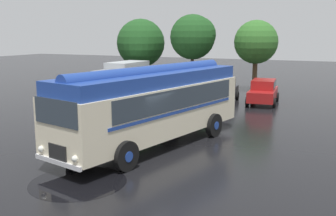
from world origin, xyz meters
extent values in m
plane|color=black|center=(0.00, 0.00, 0.00)|extent=(120.00, 120.00, 0.00)
cube|color=beige|center=(0.03, 0.98, 1.60)|extent=(4.66, 10.31, 2.10)
cube|color=#1E3D93|center=(0.03, 0.98, 2.93)|extent=(4.43, 10.07, 0.56)
cylinder|color=#1E3D93|center=(0.03, 0.98, 3.19)|extent=(2.70, 9.39, 0.60)
cube|color=#2D3842|center=(1.33, 0.99, 2.17)|extent=(1.82, 7.81, 0.84)
cube|color=#2D3842|center=(-1.14, 1.55, 2.17)|extent=(1.82, 7.81, 0.84)
cube|color=#1E3D93|center=(1.31, 0.89, 1.63)|extent=(1.86, 8.00, 0.12)
cube|color=#1E3D93|center=(-1.16, 1.45, 1.63)|extent=(1.86, 8.00, 0.12)
cube|color=#2D3842|center=(-1.09, -3.91, 2.27)|extent=(2.15, 0.53, 0.88)
cube|color=black|center=(-1.09, -3.92, 0.90)|extent=(0.89, 0.26, 0.56)
cube|color=silver|center=(-1.09, -3.94, 0.57)|extent=(2.34, 0.63, 0.16)
sphere|color=white|center=(-0.21, -4.13, 0.87)|extent=(0.22, 0.22, 0.22)
sphere|color=white|center=(-1.97, -3.73, 0.87)|extent=(0.22, 0.22, 0.22)
cylinder|color=black|center=(0.61, -2.33, 0.55)|extent=(0.52, 1.13, 1.10)
cylinder|color=#1E3D93|center=(0.61, -2.33, 0.55)|extent=(0.40, 0.45, 0.39)
cylinder|color=black|center=(-1.93, -1.75, 0.55)|extent=(0.52, 1.13, 1.10)
cylinder|color=#1E3D93|center=(-1.93, -1.75, 0.55)|extent=(0.40, 0.45, 0.39)
cylinder|color=black|center=(1.94, 3.52, 0.55)|extent=(0.52, 1.13, 1.10)
cylinder|color=#1E3D93|center=(1.94, 3.52, 0.55)|extent=(0.40, 0.45, 0.39)
cylinder|color=black|center=(-0.59, 4.09, 0.55)|extent=(0.52, 1.13, 1.10)
cylinder|color=#1E3D93|center=(-0.59, 4.09, 0.55)|extent=(0.40, 0.45, 0.39)
cube|color=silver|center=(-6.06, 13.24, 0.67)|extent=(1.75, 4.22, 0.70)
cube|color=silver|center=(-6.05, 13.39, 1.34)|extent=(1.52, 2.20, 0.64)
cube|color=#2D3842|center=(-5.30, 13.38, 1.34)|extent=(0.05, 1.93, 0.50)
cube|color=#2D3842|center=(-6.81, 13.40, 1.34)|extent=(0.05, 1.93, 0.50)
cylinder|color=black|center=(-5.19, 11.92, 0.32)|extent=(0.21, 0.64, 0.64)
cylinder|color=black|center=(-6.95, 11.95, 0.32)|extent=(0.21, 0.64, 0.64)
cylinder|color=black|center=(-5.16, 14.53, 0.32)|extent=(0.21, 0.64, 0.64)
cylinder|color=black|center=(-6.92, 14.55, 0.32)|extent=(0.21, 0.64, 0.64)
cube|color=silver|center=(-3.03, 12.77, 0.67)|extent=(1.71, 4.20, 0.70)
cube|color=silver|center=(-3.03, 12.92, 1.34)|extent=(1.50, 2.19, 0.64)
cube|color=#2D3842|center=(-2.28, 12.92, 1.34)|extent=(0.03, 1.93, 0.50)
cube|color=#2D3842|center=(-3.79, 12.91, 1.34)|extent=(0.03, 1.93, 0.50)
cylinder|color=black|center=(-2.15, 11.47, 0.32)|extent=(0.20, 0.64, 0.64)
cylinder|color=black|center=(-3.91, 11.46, 0.32)|extent=(0.20, 0.64, 0.64)
cylinder|color=black|center=(-2.16, 14.07, 0.32)|extent=(0.20, 0.64, 0.64)
cylinder|color=black|center=(-3.92, 14.07, 0.32)|extent=(0.20, 0.64, 0.64)
cube|color=black|center=(-0.47, 12.74, 0.67)|extent=(2.15, 4.36, 0.70)
cube|color=black|center=(-0.49, 12.88, 1.34)|extent=(1.73, 2.33, 0.64)
cube|color=#2D3842|center=(0.26, 12.97, 1.34)|extent=(0.23, 1.92, 0.50)
cube|color=#2D3842|center=(-1.24, 12.80, 1.34)|extent=(0.23, 1.92, 0.50)
cylinder|color=black|center=(0.54, 11.54, 0.32)|extent=(0.27, 0.66, 0.64)
cylinder|color=black|center=(-1.21, 11.35, 0.32)|extent=(0.27, 0.66, 0.64)
cylinder|color=black|center=(0.26, 14.13, 0.32)|extent=(0.27, 0.66, 0.64)
cylinder|color=black|center=(-1.49, 13.93, 0.32)|extent=(0.27, 0.66, 0.64)
cube|color=maroon|center=(2.27, 13.37, 0.67)|extent=(2.08, 4.34, 0.70)
cube|color=maroon|center=(2.26, 13.52, 1.34)|extent=(1.69, 2.31, 0.64)
cube|color=#2D3842|center=(3.01, 13.59, 1.34)|extent=(0.20, 1.93, 0.50)
cube|color=#2D3842|center=(1.50, 13.45, 1.34)|extent=(0.20, 1.93, 0.50)
cylinder|color=black|center=(3.27, 12.16, 0.32)|extent=(0.26, 0.66, 0.64)
cylinder|color=black|center=(1.51, 12.00, 0.32)|extent=(0.26, 0.66, 0.64)
cylinder|color=black|center=(3.03, 14.75, 0.32)|extent=(0.26, 0.66, 0.64)
cylinder|color=black|center=(1.28, 14.59, 0.32)|extent=(0.26, 0.66, 0.64)
cube|color=#B2B7BC|center=(-9.19, 14.48, 1.45)|extent=(2.12, 4.00, 2.10)
cube|color=gray|center=(-9.28, 11.58, 1.20)|extent=(1.95, 1.80, 1.60)
cube|color=#2D3842|center=(-9.31, 10.70, 1.48)|extent=(1.70, 0.08, 0.72)
cylinder|color=black|center=(-8.24, 11.60, 0.40)|extent=(0.26, 0.81, 0.80)
cylinder|color=black|center=(-10.32, 11.67, 0.40)|extent=(0.26, 0.81, 0.80)
cylinder|color=black|center=(-8.13, 15.17, 0.40)|extent=(0.26, 0.81, 0.80)
cylinder|color=black|center=(-10.21, 15.23, 0.40)|extent=(0.26, 0.81, 0.80)
cylinder|color=#4C3823|center=(-10.26, 18.80, 1.12)|extent=(0.33, 0.33, 2.25)
sphere|color=#1E4C1E|center=(-10.26, 18.80, 3.92)|extent=(4.46, 4.46, 4.46)
sphere|color=#1E4C1E|center=(-10.35, 19.11, 4.10)|extent=(2.70, 2.70, 2.70)
cylinder|color=#4C3823|center=(-4.89, 18.23, 1.53)|extent=(0.27, 0.27, 3.05)
sphere|color=#1E4C1E|center=(-4.89, 18.23, 4.50)|extent=(3.87, 3.87, 3.87)
sphere|color=#1E4C1E|center=(-4.46, 18.43, 4.71)|extent=(3.08, 3.08, 3.08)
cylinder|color=#4C3823|center=(0.41, 19.06, 1.38)|extent=(0.40, 0.40, 2.76)
sphere|color=#336B28|center=(0.41, 19.06, 4.11)|extent=(3.60, 3.60, 3.60)
sphere|color=#336B28|center=(0.40, 19.01, 3.89)|extent=(2.53, 2.53, 2.53)
cylinder|color=black|center=(-0.27, -3.94, 0.00)|extent=(3.18, 3.18, 0.01)
camera|label=1|loc=(7.51, -13.80, 4.81)|focal=42.00mm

